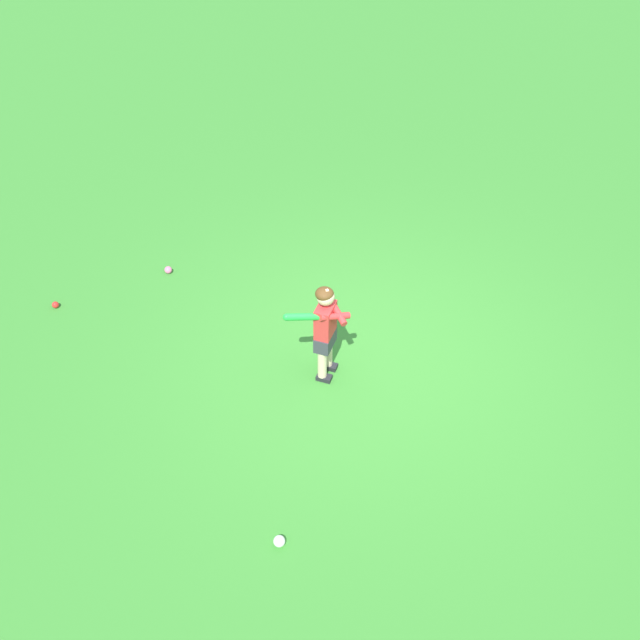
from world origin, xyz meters
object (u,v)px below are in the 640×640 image
play_ball_center_lawn (168,270)px  play_ball_near_batter (55,305)px  play_ball_midfield (279,541)px  child_batter (325,325)px

play_ball_center_lawn → play_ball_near_batter: bearing=-161.1°
play_ball_near_batter → play_ball_center_lawn: (1.24, 0.43, 0.01)m
play_ball_midfield → play_ball_near_batter: bearing=121.8°
play_ball_midfield → play_ball_center_lawn: play_ball_midfield is taller
play_ball_midfield → play_ball_center_lawn: size_ratio=1.10×
play_ball_near_batter → child_batter: bearing=-28.7°
play_ball_near_batter → play_ball_midfield: play_ball_midfield is taller
play_ball_midfield → play_ball_center_lawn: 3.86m
child_batter → play_ball_midfield: bearing=-110.6°
play_ball_center_lawn → play_ball_midfield: bearing=-77.6°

